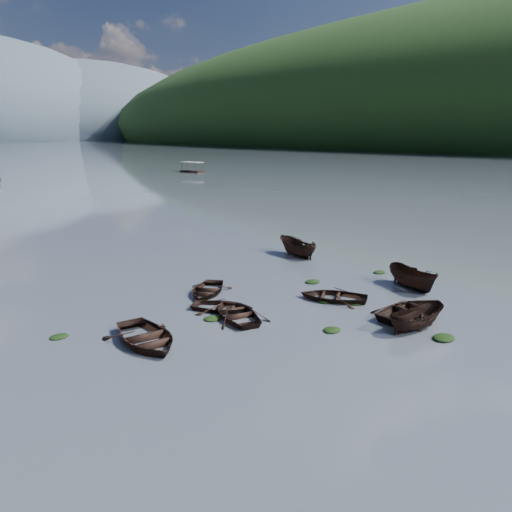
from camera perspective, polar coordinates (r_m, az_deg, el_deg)
ground_plane at (r=28.18m, az=15.86°, el=-8.51°), size 2400.00×2400.00×0.00m
right_hill_far at (r=535.92m, az=25.18°, el=11.49°), size 520.00×1200.00×190.00m
haze_mtn_d at (r=976.34m, az=-19.38°, el=12.52°), size 520.00×520.00×220.00m
rowboat_0 at (r=26.55m, az=-12.41°, el=-9.71°), size 4.14×5.45×1.06m
rowboat_1 at (r=29.40m, az=-2.20°, el=-7.01°), size 4.08×4.98×0.90m
rowboat_2 at (r=29.09m, az=17.77°, el=-7.93°), size 4.05×1.93×1.51m
rowboat_3 at (r=32.74m, az=8.81°, el=-4.95°), size 5.00×5.32×0.90m
rowboat_4 at (r=31.04m, az=17.50°, el=-6.52°), size 5.34×3.98×1.06m
rowboat_5 at (r=36.40m, az=17.41°, el=-3.51°), size 2.89×4.79×1.73m
rowboat_6 at (r=30.61m, az=-3.83°, el=-6.17°), size 4.51×4.70×0.79m
rowboat_7 at (r=33.77m, az=-5.63°, el=-4.27°), size 5.13×5.00×0.87m
rowboat_8 at (r=43.87m, az=4.69°, el=0.02°), size 2.21×4.70×1.75m
weed_clump_0 at (r=27.77m, az=8.68°, el=-8.46°), size 1.04×0.85×0.23m
weed_clump_1 at (r=32.25m, az=7.91°, el=-5.22°), size 1.04×0.83×0.23m
weed_clump_2 at (r=28.20m, az=20.67°, el=-8.88°), size 1.29×1.03×0.28m
weed_clump_3 at (r=32.14m, az=11.34°, el=-5.43°), size 0.77×0.65×0.17m
weed_clump_4 at (r=39.59m, az=13.94°, el=-1.88°), size 1.07×0.85×0.22m
weed_clump_5 at (r=28.57m, az=-21.58°, el=-8.66°), size 1.00×0.80×0.21m
weed_clump_6 at (r=29.18m, az=-4.97°, el=-7.22°), size 1.06×0.89×0.22m
weed_clump_7 at (r=36.21m, az=6.50°, el=-3.03°), size 1.15×0.92×0.25m
pontoon_right at (r=139.81m, az=-7.26°, el=9.49°), size 4.23×7.33×2.64m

